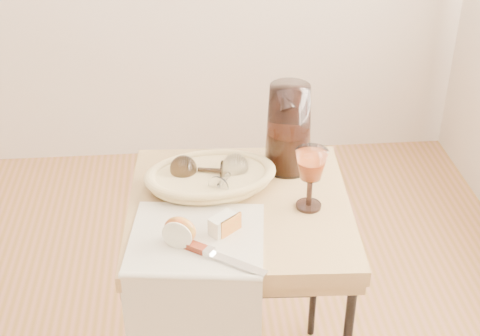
{
  "coord_description": "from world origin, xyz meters",
  "views": [
    {
      "loc": [
        0.49,
        -1.22,
        1.74
      ],
      "look_at": [
        0.61,
        0.22,
        0.86
      ],
      "focal_mm": 50.74,
      "sensor_mm": 36.0,
      "label": 1
    }
  ],
  "objects_px": {
    "goblet_lying_b": "(228,175)",
    "wine_goblet": "(310,179)",
    "side_table": "(239,308)",
    "table_knife": "(212,253)",
    "pitcher": "(289,128)",
    "tea_towel": "(197,238)",
    "goblet_lying_a": "(200,170)",
    "apple_half": "(180,230)",
    "bread_basket": "(211,179)"
  },
  "relations": [
    {
      "from": "pitcher",
      "to": "wine_goblet",
      "type": "distance_m",
      "value": 0.21
    },
    {
      "from": "goblet_lying_a",
      "to": "pitcher",
      "type": "height_order",
      "value": "pitcher"
    },
    {
      "from": "tea_towel",
      "to": "pitcher",
      "type": "relative_size",
      "value": 1.1
    },
    {
      "from": "apple_half",
      "to": "table_knife",
      "type": "relative_size",
      "value": 0.31
    },
    {
      "from": "side_table",
      "to": "goblet_lying_b",
      "type": "height_order",
      "value": "goblet_lying_b"
    },
    {
      "from": "goblet_lying_a",
      "to": "wine_goblet",
      "type": "xyz_separation_m",
      "value": [
        0.28,
        -0.13,
        0.04
      ]
    },
    {
      "from": "bread_basket",
      "to": "side_table",
      "type": "bearing_deg",
      "value": -56.54
    },
    {
      "from": "bread_basket",
      "to": "pitcher",
      "type": "relative_size",
      "value": 1.08
    },
    {
      "from": "bread_basket",
      "to": "goblet_lying_b",
      "type": "relative_size",
      "value": 2.65
    },
    {
      "from": "bread_basket",
      "to": "wine_goblet",
      "type": "xyz_separation_m",
      "value": [
        0.25,
        -0.12,
        0.06
      ]
    },
    {
      "from": "goblet_lying_b",
      "to": "apple_half",
      "type": "height_order",
      "value": "goblet_lying_b"
    },
    {
      "from": "bread_basket",
      "to": "pitcher",
      "type": "height_order",
      "value": "pitcher"
    },
    {
      "from": "side_table",
      "to": "goblet_lying_a",
      "type": "distance_m",
      "value": 0.44
    },
    {
      "from": "goblet_lying_b",
      "to": "side_table",
      "type": "bearing_deg",
      "value": -130.3
    },
    {
      "from": "goblet_lying_a",
      "to": "apple_half",
      "type": "relative_size",
      "value": 1.51
    },
    {
      "from": "wine_goblet",
      "to": "goblet_lying_b",
      "type": "bearing_deg",
      "value": 154.41
    },
    {
      "from": "goblet_lying_a",
      "to": "wine_goblet",
      "type": "bearing_deg",
      "value": 165.42
    },
    {
      "from": "tea_towel",
      "to": "bread_basket",
      "type": "xyz_separation_m",
      "value": [
        0.05,
        0.23,
        0.02
      ]
    },
    {
      "from": "goblet_lying_b",
      "to": "pitcher",
      "type": "distance_m",
      "value": 0.22
    },
    {
      "from": "wine_goblet",
      "to": "table_knife",
      "type": "height_order",
      "value": "wine_goblet"
    },
    {
      "from": "side_table",
      "to": "goblet_lying_a",
      "type": "height_order",
      "value": "goblet_lying_a"
    },
    {
      "from": "apple_half",
      "to": "goblet_lying_b",
      "type": "bearing_deg",
      "value": 80.67
    },
    {
      "from": "side_table",
      "to": "pitcher",
      "type": "relative_size",
      "value": 2.52
    },
    {
      "from": "tea_towel",
      "to": "wine_goblet",
      "type": "xyz_separation_m",
      "value": [
        0.29,
        0.11,
        0.08
      ]
    },
    {
      "from": "goblet_lying_a",
      "to": "apple_half",
      "type": "bearing_deg",
      "value": 88.35
    },
    {
      "from": "apple_half",
      "to": "wine_goblet",
      "type": "bearing_deg",
      "value": 41.89
    },
    {
      "from": "pitcher",
      "to": "table_knife",
      "type": "xyz_separation_m",
      "value": [
        -0.23,
        -0.39,
        -0.11
      ]
    },
    {
      "from": "table_knife",
      "to": "pitcher",
      "type": "bearing_deg",
      "value": 94.2
    },
    {
      "from": "side_table",
      "to": "bread_basket",
      "type": "xyz_separation_m",
      "value": [
        -0.07,
        0.08,
        0.39
      ]
    },
    {
      "from": "bread_basket",
      "to": "table_knife",
      "type": "relative_size",
      "value": 1.23
    },
    {
      "from": "goblet_lying_a",
      "to": "apple_half",
      "type": "xyz_separation_m",
      "value": [
        -0.06,
        -0.26,
        -0.01
      ]
    },
    {
      "from": "side_table",
      "to": "goblet_lying_a",
      "type": "relative_size",
      "value": 6.14
    },
    {
      "from": "goblet_lying_a",
      "to": "table_knife",
      "type": "xyz_separation_m",
      "value": [
        0.02,
        -0.32,
        -0.03
      ]
    },
    {
      "from": "table_knife",
      "to": "goblet_lying_a",
      "type": "bearing_deg",
      "value": 128.09
    },
    {
      "from": "pitcher",
      "to": "table_knife",
      "type": "relative_size",
      "value": 1.15
    },
    {
      "from": "goblet_lying_a",
      "to": "wine_goblet",
      "type": "distance_m",
      "value": 0.31
    },
    {
      "from": "goblet_lying_a",
      "to": "side_table",
      "type": "bearing_deg",
      "value": 146.06
    },
    {
      "from": "side_table",
      "to": "table_knife",
      "type": "bearing_deg",
      "value": -110.23
    },
    {
      "from": "goblet_lying_b",
      "to": "table_knife",
      "type": "xyz_separation_m",
      "value": [
        -0.06,
        -0.28,
        -0.03
      ]
    },
    {
      "from": "apple_half",
      "to": "goblet_lying_a",
      "type": "bearing_deg",
      "value": 98.29
    },
    {
      "from": "goblet_lying_b",
      "to": "pitcher",
      "type": "xyz_separation_m",
      "value": [
        0.17,
        0.1,
        0.08
      ]
    },
    {
      "from": "bread_basket",
      "to": "pitcher",
      "type": "distance_m",
      "value": 0.26
    },
    {
      "from": "tea_towel",
      "to": "goblet_lying_a",
      "type": "xyz_separation_m",
      "value": [
        0.02,
        0.24,
        0.05
      ]
    },
    {
      "from": "apple_half",
      "to": "table_knife",
      "type": "distance_m",
      "value": 0.1
    },
    {
      "from": "pitcher",
      "to": "apple_half",
      "type": "bearing_deg",
      "value": -155.49
    },
    {
      "from": "pitcher",
      "to": "wine_goblet",
      "type": "height_order",
      "value": "pitcher"
    },
    {
      "from": "goblet_lying_a",
      "to": "goblet_lying_b",
      "type": "bearing_deg",
      "value": 166.86
    },
    {
      "from": "goblet_lying_b",
      "to": "wine_goblet",
      "type": "relative_size",
      "value": 0.7
    },
    {
      "from": "tea_towel",
      "to": "wine_goblet",
      "type": "bearing_deg",
      "value": 27.81
    },
    {
      "from": "side_table",
      "to": "apple_half",
      "type": "bearing_deg",
      "value": -133.48
    }
  ]
}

